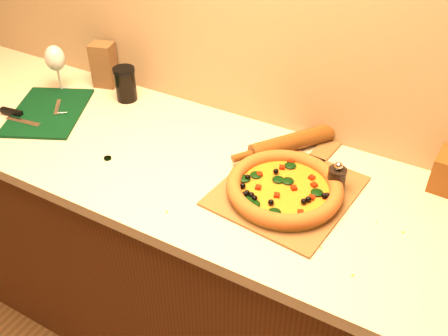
% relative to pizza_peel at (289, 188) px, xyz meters
% --- Properties ---
extents(cabinet, '(2.80, 0.65, 0.86)m').
position_rel_pizza_peel_xyz_m(cabinet, '(-0.26, -0.02, -0.47)').
color(cabinet, '#49270F').
rests_on(cabinet, ground).
extents(countertop, '(2.84, 0.68, 0.04)m').
position_rel_pizza_peel_xyz_m(countertop, '(-0.26, -0.02, -0.02)').
color(countertop, beige).
rests_on(countertop, cabinet).
extents(pizza_peel, '(0.40, 0.56, 0.01)m').
position_rel_pizza_peel_xyz_m(pizza_peel, '(0.00, 0.00, 0.00)').
color(pizza_peel, brown).
rests_on(pizza_peel, countertop).
extents(pizza, '(0.34, 0.34, 0.05)m').
position_rel_pizza_peel_xyz_m(pizza, '(-0.00, -0.04, 0.03)').
color(pizza, '#B7892D').
rests_on(pizza, pizza_peel).
extents(cutting_board, '(0.38, 0.42, 0.03)m').
position_rel_pizza_peel_xyz_m(cutting_board, '(-0.96, -0.04, 0.00)').
color(cutting_board, black).
rests_on(cutting_board, countertop).
extents(bottle_cap, '(0.03, 0.03, 0.01)m').
position_rel_pizza_peel_xyz_m(bottle_cap, '(-0.57, -0.15, -0.00)').
color(bottle_cap, black).
rests_on(bottle_cap, countertop).
extents(pepper_grinder, '(0.05, 0.05, 0.10)m').
position_rel_pizza_peel_xyz_m(pepper_grinder, '(0.12, 0.06, 0.04)').
color(pepper_grinder, black).
rests_on(pepper_grinder, countertop).
extents(rolling_pin, '(0.27, 0.37, 0.06)m').
position_rel_pizza_peel_xyz_m(rolling_pin, '(-0.08, 0.19, 0.03)').
color(rolling_pin, '#5B300F').
rests_on(rolling_pin, countertop).
extents(wine_glass, '(0.08, 0.08, 0.19)m').
position_rel_pizza_peel_xyz_m(wine_glass, '(-1.03, 0.12, 0.13)').
color(wine_glass, silver).
rests_on(wine_glass, countertop).
extents(paper_bag, '(0.10, 0.09, 0.18)m').
position_rel_pizza_peel_xyz_m(paper_bag, '(-0.91, 0.25, 0.08)').
color(paper_bag, brown).
rests_on(paper_bag, countertop).
extents(dark_jar, '(0.08, 0.08, 0.13)m').
position_rel_pizza_peel_xyz_m(dark_jar, '(-0.76, 0.19, 0.06)').
color(dark_jar, black).
rests_on(dark_jar, countertop).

